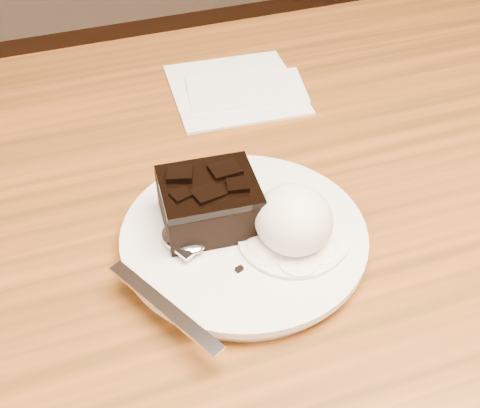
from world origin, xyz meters
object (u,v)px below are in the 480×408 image
object	(u,v)px
ice_cream_scoop	(294,220)
spoon	(183,240)
plate	(244,239)
brownie	(210,205)
napkin	(235,88)

from	to	relation	value
ice_cream_scoop	spoon	size ratio (longest dim) A/B	0.39
plate	spoon	world-z (taller)	spoon
plate	ice_cream_scoop	world-z (taller)	ice_cream_scoop
plate	brownie	distance (m)	0.04
napkin	ice_cream_scoop	bearing A→B (deg)	-98.86
ice_cream_scoop	napkin	size ratio (longest dim) A/B	0.47
ice_cream_scoop	napkin	xyz separation A→B (m)	(0.04, 0.26, -0.04)
napkin	spoon	bearing A→B (deg)	-118.39
plate	ice_cream_scoop	bearing A→B (deg)	-31.86
plate	ice_cream_scoop	distance (m)	0.05
brownie	spoon	size ratio (longest dim) A/B	0.46
ice_cream_scoop	brownie	bearing A→B (deg)	143.21
plate	spoon	bearing A→B (deg)	176.66
brownie	ice_cream_scoop	xyz separation A→B (m)	(0.06, -0.04, 0.00)
plate	napkin	bearing A→B (deg)	72.45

